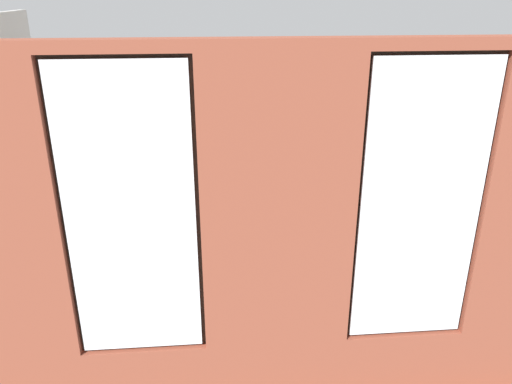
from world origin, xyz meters
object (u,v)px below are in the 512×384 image
at_px(media_console, 37,232).
at_px(papasan_chair, 207,178).
at_px(coffee_table, 258,225).
at_px(candle_jar, 223,224).
at_px(potted_plant_by_left_couch, 385,196).
at_px(potted_plant_corner_near_left, 400,156).
at_px(cup_ceramic, 258,219).
at_px(potted_plant_between_couches, 436,295).
at_px(potted_plant_foreground_right, 79,166).
at_px(potted_plant_near_tv, 51,238).
at_px(remote_gray, 243,219).
at_px(couch_by_window, 287,329).
at_px(tv_flatscreen, 29,190).
at_px(couch_left, 452,241).
at_px(remote_black, 288,216).

relative_size(media_console, papasan_chair, 1.07).
bearing_deg(coffee_table, candle_jar, 14.17).
height_order(potted_plant_by_left_couch, potted_plant_corner_near_left, potted_plant_corner_near_left).
xyz_separation_m(cup_ceramic, papasan_chair, (0.70, -1.70, -0.00)).
distance_m(potted_plant_between_couches, potted_plant_foreground_right, 5.86).
distance_m(media_console, papasan_chair, 2.77).
xyz_separation_m(candle_jar, papasan_chair, (0.22, -1.82, -0.01)).
distance_m(potted_plant_by_left_couch, potted_plant_corner_near_left, 1.15).
bearing_deg(potted_plant_foreground_right, candle_jar, 140.80).
bearing_deg(potted_plant_corner_near_left, candle_jar, 31.55).
relative_size(cup_ceramic, potted_plant_near_tv, 0.07).
bearing_deg(potted_plant_by_left_couch, potted_plant_between_couches, 80.29).
relative_size(remote_gray, papasan_chair, 0.15).
distance_m(media_console, potted_plant_corner_near_left, 5.92).
bearing_deg(potted_plant_corner_near_left, coffee_table, 34.21).
relative_size(couch_by_window, potted_plant_by_left_couch, 3.75).
bearing_deg(media_console, potted_plant_near_tv, 117.74).
height_order(couch_by_window, potted_plant_foreground_right, potted_plant_foreground_right).
relative_size(candle_jar, potted_plant_corner_near_left, 0.08).
bearing_deg(tv_flatscreen, coffee_table, 174.41).
distance_m(potted_plant_by_left_couch, potted_plant_foreground_right, 4.95).
distance_m(coffee_table, candle_jar, 0.50).
xyz_separation_m(couch_by_window, candle_jar, (0.55, -2.12, 0.13)).
height_order(couch_left, coffee_table, couch_left).
relative_size(couch_by_window, potted_plant_corner_near_left, 1.42).
relative_size(cup_ceramic, potted_plant_foreground_right, 0.07).
bearing_deg(potted_plant_between_couches, potted_plant_by_left_couch, -99.71).
distance_m(coffee_table, remote_black, 0.46).
height_order(cup_ceramic, potted_plant_between_couches, potted_plant_between_couches).
distance_m(candle_jar, potted_plant_near_tv, 2.15).
bearing_deg(potted_plant_foreground_right, media_console, 78.22).
bearing_deg(remote_gray, potted_plant_foreground_right, -56.47).
bearing_deg(couch_left, remote_gray, -107.64).
relative_size(remote_gray, media_console, 0.14).
bearing_deg(candle_jar, potted_plant_near_tv, 17.11).
height_order(potted_plant_by_left_couch, potted_plant_between_couches, potted_plant_between_couches).
distance_m(couch_by_window, candle_jar, 2.19).
relative_size(couch_left, papasan_chair, 1.88).
bearing_deg(coffee_table, remote_gray, -26.80).
distance_m(couch_by_window, papasan_chair, 4.02).
height_order(potted_plant_near_tv, potted_plant_corner_near_left, potted_plant_corner_near_left).
xyz_separation_m(couch_left, remote_black, (2.04, -0.78, 0.08)).
height_order(coffee_table, remote_gray, remote_gray).
xyz_separation_m(media_console, potted_plant_corner_near_left, (-5.71, -1.49, 0.47)).
height_order(cup_ceramic, potted_plant_corner_near_left, potted_plant_corner_near_left).
xyz_separation_m(remote_black, media_console, (3.51, -0.16, -0.17)).
bearing_deg(candle_jar, remote_gray, -141.56).
bearing_deg(tv_flatscreen, potted_plant_between_couches, 151.75).
xyz_separation_m(candle_jar, potted_plant_foreground_right, (2.29, -1.87, 0.25)).
relative_size(remote_black, potted_plant_by_left_couch, 0.31).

